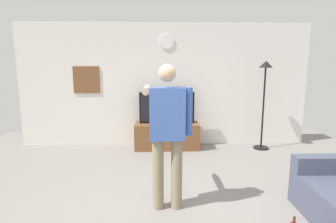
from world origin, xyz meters
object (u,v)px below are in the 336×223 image
Objects in this scene: television at (167,108)px; wall_clock at (166,42)px; framed_picture at (87,80)px; person_standing_nearer_lamp at (167,129)px; floor_lamp at (265,87)px; tv_stand at (167,136)px.

television is 1.43m from wall_clock.
person_standing_nearer_lamp reaches higher than framed_picture.
floor_lamp reaches higher than person_standing_nearer_lamp.
floor_lamp reaches higher than tv_stand.
person_standing_nearer_lamp is at bearing -91.66° from television.
wall_clock reaches higher than person_standing_nearer_lamp.
floor_lamp is (2.04, -0.11, 1.07)m from tv_stand.
framed_picture is at bearing 121.29° from person_standing_nearer_lamp.
television is (0.00, 0.05, 0.61)m from tv_stand.
wall_clock is at bearing 168.86° from floor_lamp.
floor_lamp reaches higher than framed_picture.
person_standing_nearer_lamp is (-2.12, -2.36, -0.32)m from floor_lamp.
tv_stand is 2.14m from framed_picture.
framed_picture is (-1.75, 0.25, 0.59)m from television.
person_standing_nearer_lamp is at bearing -91.69° from tv_stand.
wall_clock is at bearing 90.00° from tv_stand.
person_standing_nearer_lamp is at bearing -58.71° from framed_picture.
framed_picture is 0.31× the size of floor_lamp.
television is 0.63× the size of floor_lamp.
television reaches higher than tv_stand.
floor_lamp is 1.05× the size of person_standing_nearer_lamp.
television is 2.10m from floor_lamp.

